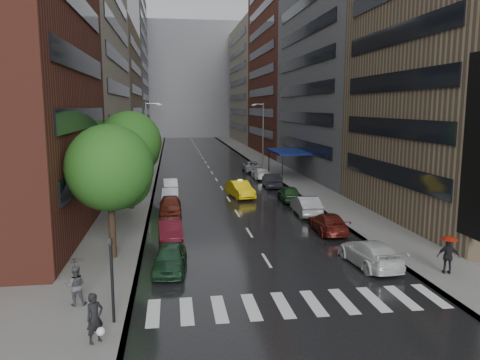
# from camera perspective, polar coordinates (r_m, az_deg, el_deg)

# --- Properties ---
(ground) EXTENTS (220.00, 220.00, 0.00)m
(ground) POSITION_cam_1_polar(r_m,az_deg,el_deg) (23.22, 5.29, -12.89)
(ground) COLOR gray
(ground) RESTS_ON ground
(road) EXTENTS (14.00, 140.00, 0.01)m
(road) POSITION_cam_1_polar(r_m,az_deg,el_deg) (71.64, -4.12, 2.00)
(road) COLOR black
(road) RESTS_ON ground
(sidewalk_left) EXTENTS (4.00, 140.00, 0.15)m
(sidewalk_left) POSITION_cam_1_polar(r_m,az_deg,el_deg) (71.55, -11.33, 1.90)
(sidewalk_left) COLOR gray
(sidewalk_left) RESTS_ON ground
(sidewalk_right) EXTENTS (4.00, 140.00, 0.15)m
(sidewalk_right) POSITION_cam_1_polar(r_m,az_deg,el_deg) (72.83, 2.96, 2.18)
(sidewalk_right) COLOR gray
(sidewalk_right) RESTS_ON ground
(crosswalk) EXTENTS (13.15, 2.80, 0.01)m
(crosswalk) POSITION_cam_1_polar(r_m,az_deg,el_deg) (21.47, 7.12, -14.75)
(crosswalk) COLOR silver
(crosswalk) RESTS_ON ground
(buildings_left) EXTENTS (8.00, 108.00, 38.00)m
(buildings_left) POSITION_cam_1_polar(r_m,az_deg,el_deg) (80.66, -15.75, 13.85)
(buildings_left) COLOR maroon
(buildings_left) RESTS_ON ground
(buildings_right) EXTENTS (8.05, 109.10, 36.00)m
(buildings_right) POSITION_cam_1_polar(r_m,az_deg,el_deg) (80.46, 6.40, 13.45)
(buildings_right) COLOR #937A5B
(buildings_right) RESTS_ON ground
(building_far) EXTENTS (40.00, 14.00, 32.00)m
(building_far) POSITION_cam_1_polar(r_m,az_deg,el_deg) (139.22, -6.31, 11.92)
(building_far) COLOR slate
(building_far) RESTS_ON ground
(tree_near) EXTENTS (4.83, 4.83, 7.70)m
(tree_near) POSITION_cam_1_polar(r_m,az_deg,el_deg) (26.79, -15.61, 1.41)
(tree_near) COLOR #382619
(tree_near) RESTS_ON ground
(tree_mid) EXTENTS (5.20, 5.20, 8.29)m
(tree_mid) POSITION_cam_1_polar(r_m,az_deg,el_deg) (39.67, -13.30, 4.44)
(tree_mid) COLOR #382619
(tree_mid) RESTS_ON ground
(tree_far) EXTENTS (4.51, 4.51, 7.19)m
(tree_far) POSITION_cam_1_polar(r_m,az_deg,el_deg) (53.66, -12.01, 4.78)
(tree_far) COLOR #382619
(tree_far) RESTS_ON ground
(taxi) EXTENTS (2.48, 4.99, 1.57)m
(taxi) POSITION_cam_1_polar(r_m,az_deg,el_deg) (44.84, -0.00, -1.12)
(taxi) COLOR yellow
(taxi) RESTS_ON ground
(parked_cars_left) EXTENTS (1.99, 27.73, 1.50)m
(parked_cars_left) POSITION_cam_1_polar(r_m,az_deg,el_deg) (36.48, -8.50, -3.70)
(parked_cars_left) COLOR #1A3A23
(parked_cars_left) RESTS_ON ground
(parked_cars_right) EXTENTS (2.52, 43.12, 1.55)m
(parked_cars_right) POSITION_cam_1_polar(r_m,az_deg,el_deg) (44.62, 5.52, -1.31)
(parked_cars_right) COLOR silver
(parked_cars_right) RESTS_ON ground
(ped_bag_walker) EXTENTS (0.80, 0.78, 1.86)m
(ped_bag_walker) POSITION_cam_1_polar(r_m,az_deg,el_deg) (18.33, -17.26, -15.85)
(ped_bag_walker) COLOR black
(ped_bag_walker) RESTS_ON sidewalk_left
(ped_black_umbrella) EXTENTS (0.96, 0.98, 2.09)m
(ped_black_umbrella) POSITION_cam_1_polar(r_m,az_deg,el_deg) (21.61, -19.44, -11.16)
(ped_black_umbrella) COLOR #494A4E
(ped_black_umbrella) RESTS_ON sidewalk_left
(ped_red_umbrella) EXTENTS (1.15, 0.82, 2.01)m
(ped_red_umbrella) POSITION_cam_1_polar(r_m,az_deg,el_deg) (26.33, 24.08, -7.94)
(ped_red_umbrella) COLOR black
(ped_red_umbrella) RESTS_ON sidewalk_right
(traffic_light) EXTENTS (0.18, 0.15, 3.45)m
(traffic_light) POSITION_cam_1_polar(r_m,az_deg,el_deg) (19.25, -15.36, -10.77)
(traffic_light) COLOR black
(traffic_light) RESTS_ON sidewalk_left
(street_lamp_left) EXTENTS (1.74, 0.22, 9.00)m
(street_lamp_left) POSITION_cam_1_polar(r_m,az_deg,el_deg) (51.13, -11.19, 4.58)
(street_lamp_left) COLOR gray
(street_lamp_left) RESTS_ON sidewalk_left
(street_lamp_right) EXTENTS (1.74, 0.22, 9.00)m
(street_lamp_right) POSITION_cam_1_polar(r_m,az_deg,el_deg) (67.28, 2.75, 5.74)
(street_lamp_right) COLOR gray
(street_lamp_right) RESTS_ON sidewalk_right
(awning) EXTENTS (4.00, 8.00, 3.12)m
(awning) POSITION_cam_1_polar(r_m,az_deg,el_deg) (57.95, 5.87, 3.46)
(awning) COLOR navy
(awning) RESTS_ON sidewalk_right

